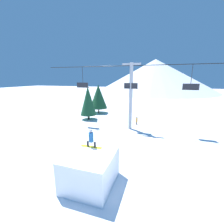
% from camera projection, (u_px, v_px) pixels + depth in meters
% --- Properties ---
extents(ground_plane, '(220.00, 220.00, 0.00)m').
position_uv_depth(ground_plane, '(98.00, 193.00, 9.39)').
color(ground_plane, white).
extents(mountain_ridge, '(60.87, 60.87, 16.61)m').
position_uv_depth(mountain_ridge, '(155.00, 76.00, 79.04)').
color(mountain_ridge, silver).
rests_on(mountain_ridge, ground_plane).
extents(snow_ramp, '(3.06, 3.41, 2.18)m').
position_uv_depth(snow_ramp, '(91.00, 169.00, 9.99)').
color(snow_ramp, white).
rests_on(snow_ramp, ground_plane).
extents(snowboarder, '(1.59, 0.33, 1.33)m').
position_uv_depth(snowboarder, '(91.00, 139.00, 10.61)').
color(snowboarder, yellow).
rests_on(snowboarder, snow_ramp).
extents(chairlift, '(25.35, 0.47, 9.01)m').
position_uv_depth(chairlift, '(131.00, 92.00, 20.14)').
color(chairlift, '#B2B2B7').
rests_on(chairlift, ground_plane).
extents(pine_tree_near, '(2.72, 2.72, 5.74)m').
position_uv_depth(pine_tree_near, '(88.00, 101.00, 25.46)').
color(pine_tree_near, '#4C3823').
rests_on(pine_tree_near, ground_plane).
extents(pine_tree_far, '(3.54, 3.54, 5.79)m').
position_uv_depth(pine_tree_far, '(98.00, 96.00, 30.21)').
color(pine_tree_far, '#4C3823').
rests_on(pine_tree_far, ground_plane).
extents(distant_skier, '(0.24, 0.24, 1.23)m').
position_uv_depth(distant_skier, '(137.00, 120.00, 22.96)').
color(distant_skier, black).
rests_on(distant_skier, ground_plane).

